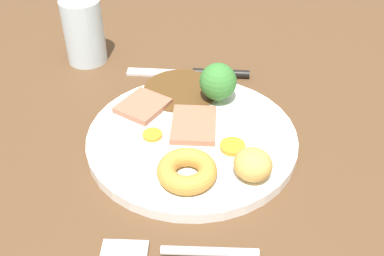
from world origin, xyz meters
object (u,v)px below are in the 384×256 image
at_px(broccoli_floret, 218,82).
at_px(water_glass, 84,31).
at_px(roast_potato_left, 253,164).
at_px(fork, 175,251).
at_px(yorkshire_pudding, 185,171).
at_px(carrot_coin_front, 152,135).
at_px(knife, 199,73).
at_px(meat_slice_under, 143,106).
at_px(dinner_plate, 192,139).
at_px(meat_slice_main, 194,125).
at_px(carrot_coin_back, 233,147).

bearing_deg(broccoli_floret, water_glass, 53.28).
distance_m(roast_potato_left, fork, 0.13).
relative_size(yorkshire_pudding, broccoli_floret, 1.22).
xyz_separation_m(carrot_coin_front, knife, (0.16, -0.07, -0.01)).
bearing_deg(meat_slice_under, broccoli_floret, -82.66).
bearing_deg(dinner_plate, roast_potato_left, -140.88).
bearing_deg(water_glass, fork, -161.52).
distance_m(yorkshire_pudding, knife, 0.23).
distance_m(meat_slice_main, yorkshire_pudding, 0.09).
height_order(broccoli_floret, knife, broccoli_floret).
bearing_deg(yorkshire_pudding, dinner_plate, -8.74).
bearing_deg(carrot_coin_front, dinner_plate, -89.16).
height_order(dinner_plate, carrot_coin_back, carrot_coin_back).
relative_size(yorkshire_pudding, fork, 0.43).
distance_m(dinner_plate, knife, 0.16).
bearing_deg(carrot_coin_front, broccoli_floret, -50.47).
bearing_deg(roast_potato_left, dinner_plate, 39.12).
height_order(dinner_plate, meat_slice_under, meat_slice_under).
bearing_deg(knife, meat_slice_under, 58.27).
bearing_deg(yorkshire_pudding, water_glass, 26.06).
distance_m(carrot_coin_back, fork, 0.15).
bearing_deg(meat_slice_under, roast_potato_left, -137.42).
height_order(meat_slice_main, meat_slice_under, same).
distance_m(carrot_coin_front, broccoli_floret, 0.12).
bearing_deg(dinner_plate, yorkshire_pudding, 171.26).
bearing_deg(carrot_coin_front, meat_slice_main, -74.01).
relative_size(dinner_plate, roast_potato_left, 5.83).
bearing_deg(yorkshire_pudding, carrot_coin_front, 26.39).
xyz_separation_m(dinner_plate, yorkshire_pudding, (-0.08, 0.01, 0.02)).
xyz_separation_m(meat_slice_under, knife, (0.10, -0.08, -0.01)).
xyz_separation_m(dinner_plate, meat_slice_main, (0.01, -0.00, 0.01)).
relative_size(broccoli_floret, knife, 0.29).
bearing_deg(yorkshire_pudding, broccoli_floret, -18.85).
xyz_separation_m(meat_slice_main, knife, (0.14, -0.02, -0.01)).
bearing_deg(roast_potato_left, carrot_coin_back, 18.22).
relative_size(meat_slice_under, broccoli_floret, 1.10).
bearing_deg(dinner_plate, carrot_coin_front, 90.84).
xyz_separation_m(yorkshire_pudding, water_glass, (0.29, 0.14, 0.03)).
bearing_deg(water_glass, carrot_coin_front, -154.06).
relative_size(dinner_plate, yorkshire_pudding, 3.89).
distance_m(meat_slice_under, broccoli_floret, 0.10).
xyz_separation_m(dinner_plate, carrot_coin_front, (-0.00, 0.05, 0.01)).
distance_m(meat_slice_under, carrot_coin_back, 0.14).
bearing_deg(meat_slice_main, carrot_coin_back, -134.75).
bearing_deg(meat_slice_under, meat_slice_main, -124.36).
relative_size(roast_potato_left, knife, 0.24).
xyz_separation_m(broccoli_floret, fork, (-0.24, 0.06, -0.04)).
height_order(meat_slice_main, broccoli_floret, broccoli_floret).
height_order(meat_slice_under, water_glass, water_glass).
bearing_deg(broccoli_floret, meat_slice_main, 148.16).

